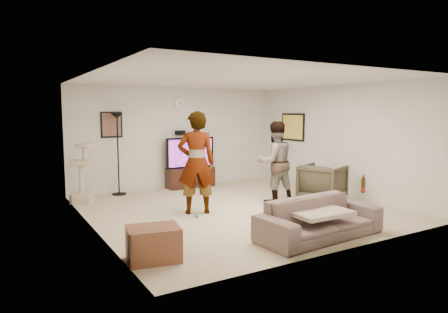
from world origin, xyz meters
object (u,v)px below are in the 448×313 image
tv_stand (190,177)px  person_left (196,163)px  tv (190,153)px  floor_lamp (118,154)px  sofa (320,218)px  armchair (322,183)px  person_right (275,162)px  cat_tree (81,173)px  beer_bottle (363,185)px  side_table (153,244)px

tv_stand → person_left: person_left is taller
tv → floor_lamp: size_ratio=0.69×
floor_lamp → sofa: floor_lamp is taller
sofa → person_left: bearing=108.9°
person_left → armchair: person_left is taller
person_left → sofa: size_ratio=0.94×
person_right → sofa: bearing=78.3°
tv_stand → sofa: bearing=-91.1°
person_right → tv_stand: bearing=-61.8°
tv → cat_tree: 2.75m
person_left → beer_bottle: size_ratio=7.64×
beer_bottle → armchair: 2.08m
person_right → armchair: bearing=165.9°
floor_lamp → side_table: size_ratio=2.84×
person_left → sofa: (0.94, -2.26, -0.66)m
cat_tree → floor_lamp: bearing=24.0°
tv_stand → side_table: tv_stand is taller
tv_stand → person_left: 2.72m
tv → sofa: size_ratio=0.63×
cat_tree → person_left: bearing=-50.1°
floor_lamp → beer_bottle: (2.66, -4.68, -0.21)m
person_left → sofa: bearing=134.0°
sofa → cat_tree: bearing=117.9°
tv → person_right: (0.80, -2.41, -0.03)m
tv_stand → person_right: size_ratio=0.70×
tv → armchair: tv is taller
person_left → sofa: person_left is taller
person_left → side_table: size_ratio=2.92×
person_left → person_right: bearing=-158.5°
armchair → side_table: size_ratio=1.31×
person_left → armchair: size_ratio=2.22×
person_right → person_left: bearing=9.8°
person_left → person_right: 1.83m
tv_stand → cat_tree: 2.77m
person_left → beer_bottle: (1.87, -2.26, -0.24)m
floor_lamp → cat_tree: size_ratio=1.50×
cat_tree → person_left: person_left is taller
tv → floor_lamp: bearing=179.9°
sofa → armchair: size_ratio=2.36×
person_right → sofa: person_right is taller
tv_stand → cat_tree: size_ratio=0.96×
person_left → cat_tree: bearing=-28.7°
beer_bottle → side_table: bearing=173.6°
tv_stand → sofa: size_ratio=0.59×
tv_stand → floor_lamp: 1.94m
sofa → beer_bottle: 1.02m
tv → sofa: 4.71m
tv → armchair: (1.76, -2.84, -0.49)m
floor_lamp → person_left: bearing=-72.0°
side_table → floor_lamp: bearing=79.9°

